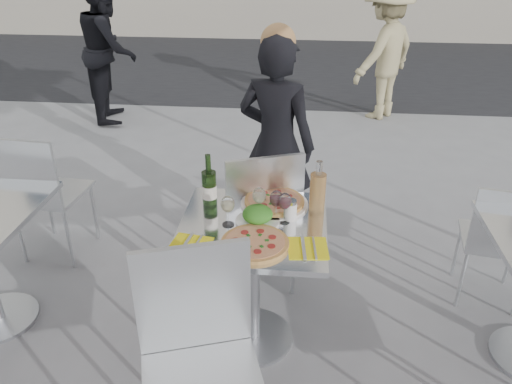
# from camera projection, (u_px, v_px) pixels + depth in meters

# --- Properties ---
(ground) EXTENTS (80.00, 80.00, 0.00)m
(ground) POSITION_uv_depth(u_px,v_px,m) (253.00, 338.00, 2.80)
(ground) COLOR slate
(street_asphalt) EXTENTS (24.00, 5.00, 0.00)m
(street_asphalt) POSITION_uv_depth(u_px,v_px,m) (293.00, 63.00, 8.51)
(street_asphalt) COLOR black
(street_asphalt) RESTS_ON ground
(main_table) EXTENTS (0.72, 0.72, 0.75)m
(main_table) POSITION_uv_depth(u_px,v_px,m) (253.00, 259.00, 2.55)
(main_table) COLOR #B7BABF
(main_table) RESTS_ON ground
(chair_far) EXTENTS (0.57, 0.58, 0.97)m
(chair_far) POSITION_uv_depth(u_px,v_px,m) (259.00, 211.00, 2.91)
(chair_far) COLOR silver
(chair_far) RESTS_ON ground
(chair_near) EXTENTS (0.58, 0.59, 1.00)m
(chair_near) POSITION_uv_depth(u_px,v_px,m) (199.00, 351.00, 1.92)
(chair_near) COLOR silver
(chair_near) RESTS_ON ground
(side_chair_lfar) EXTENTS (0.46, 0.47, 0.92)m
(side_chair_lfar) POSITION_uv_depth(u_px,v_px,m) (41.00, 188.00, 3.23)
(side_chair_lfar) COLOR silver
(side_chair_lfar) RESTS_ON ground
(side_chair_rfar) EXTENTS (0.43, 0.44, 0.82)m
(side_chair_rfar) POSITION_uv_depth(u_px,v_px,m) (499.00, 236.00, 2.84)
(side_chair_rfar) COLOR silver
(side_chair_rfar) RESTS_ON ground
(woman_diner) EXTENTS (0.63, 0.51, 1.48)m
(woman_diner) POSITION_uv_depth(u_px,v_px,m) (276.00, 145.00, 3.37)
(woman_diner) COLOR black
(woman_diner) RESTS_ON ground
(pedestrian_a) EXTENTS (0.79, 0.92, 1.64)m
(pedestrian_a) POSITION_uv_depth(u_px,v_px,m) (109.00, 49.00, 5.68)
(pedestrian_a) COLOR black
(pedestrian_a) RESTS_ON ground
(pedestrian_b) EXTENTS (1.07, 1.13, 1.54)m
(pedestrian_b) POSITION_uv_depth(u_px,v_px,m) (385.00, 52.00, 5.75)
(pedestrian_b) COLOR tan
(pedestrian_b) RESTS_ON ground
(pizza_near) EXTENTS (0.32, 0.32, 0.02)m
(pizza_near) POSITION_uv_depth(u_px,v_px,m) (255.00, 243.00, 2.28)
(pizza_near) COLOR #DBAC55
(pizza_near) RESTS_ON main_table
(pizza_far) EXTENTS (0.35, 0.35, 0.03)m
(pizza_far) POSITION_uv_depth(u_px,v_px,m) (274.00, 202.00, 2.61)
(pizza_far) COLOR white
(pizza_far) RESTS_ON main_table
(salad_plate) EXTENTS (0.22, 0.22, 0.09)m
(salad_plate) POSITION_uv_depth(u_px,v_px,m) (258.00, 216.00, 2.45)
(salad_plate) COLOR white
(salad_plate) RESTS_ON main_table
(wine_bottle) EXTENTS (0.08, 0.08, 0.29)m
(wine_bottle) POSITION_uv_depth(u_px,v_px,m) (209.00, 187.00, 2.55)
(wine_bottle) COLOR #2C511E
(wine_bottle) RESTS_ON main_table
(carafe) EXTENTS (0.08, 0.08, 0.29)m
(carafe) POSITION_uv_depth(u_px,v_px,m) (318.00, 193.00, 2.49)
(carafe) COLOR tan
(carafe) RESTS_ON main_table
(sugar_shaker) EXTENTS (0.06, 0.06, 0.11)m
(sugar_shaker) POSITION_uv_depth(u_px,v_px,m) (290.00, 210.00, 2.47)
(sugar_shaker) COLOR white
(sugar_shaker) RESTS_ON main_table
(wineglass_white_a) EXTENTS (0.07, 0.07, 0.16)m
(wineglass_white_a) POSITION_uv_depth(u_px,v_px,m) (228.00, 205.00, 2.39)
(wineglass_white_a) COLOR white
(wineglass_white_a) RESTS_ON main_table
(wineglass_white_b) EXTENTS (0.07, 0.07, 0.16)m
(wineglass_white_b) POSITION_uv_depth(u_px,v_px,m) (259.00, 196.00, 2.47)
(wineglass_white_b) COLOR white
(wineglass_white_b) RESTS_ON main_table
(wineglass_red_a) EXTENTS (0.07, 0.07, 0.16)m
(wineglass_red_a) POSITION_uv_depth(u_px,v_px,m) (276.00, 200.00, 2.44)
(wineglass_red_a) COLOR white
(wineglass_red_a) RESTS_ON main_table
(wineglass_red_b) EXTENTS (0.07, 0.07, 0.16)m
(wineglass_red_b) POSITION_uv_depth(u_px,v_px,m) (285.00, 202.00, 2.42)
(wineglass_red_b) COLOR white
(wineglass_red_b) RESTS_ON main_table
(napkin_left) EXTENTS (0.21, 0.21, 0.01)m
(napkin_left) POSITION_uv_depth(u_px,v_px,m) (189.00, 245.00, 2.28)
(napkin_left) COLOR yellow
(napkin_left) RESTS_ON main_table
(napkin_right) EXTENTS (0.19, 0.20, 0.01)m
(napkin_right) POSITION_uv_depth(u_px,v_px,m) (308.00, 248.00, 2.26)
(napkin_right) COLOR yellow
(napkin_right) RESTS_ON main_table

